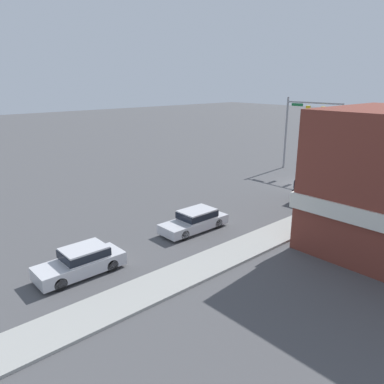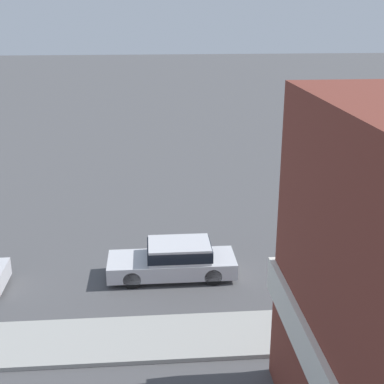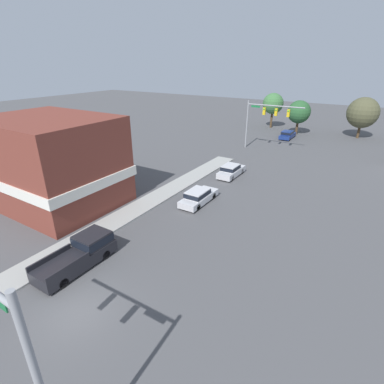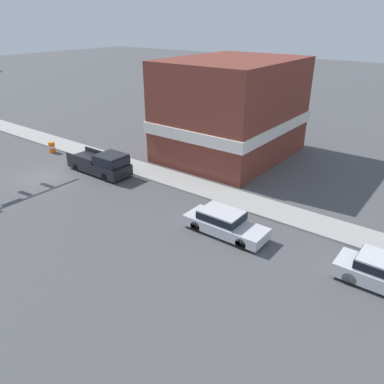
{
  "view_description": "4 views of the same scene",
  "coord_description": "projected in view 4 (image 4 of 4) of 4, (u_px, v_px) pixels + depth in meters",
  "views": [
    {
      "loc": [
        -18.89,
        31.31,
        9.73
      ],
      "look_at": [
        -1.47,
        15.69,
        2.71
      ],
      "focal_mm": 35.0,
      "sensor_mm": 36.0,
      "label": 1
    },
    {
      "loc": [
        -20.0,
        16.32,
        9.86
      ],
      "look_at": [
        0.77,
        14.62,
        2.62
      ],
      "focal_mm": 50.0,
      "sensor_mm": 36.0,
      "label": 2
    },
    {
      "loc": [
        11.95,
        -7.19,
        12.78
      ],
      "look_at": [
        0.24,
        11.47,
        3.08
      ],
      "focal_mm": 28.0,
      "sensor_mm": 36.0,
      "label": 3
    },
    {
      "loc": [
        14.23,
        25.23,
        11.3
      ],
      "look_at": [
        0.32,
        14.62,
        3.07
      ],
      "focal_mm": 35.0,
      "sensor_mm": 36.0,
      "label": 4
    }
  ],
  "objects": [
    {
      "name": "car_lead",
      "position": [
        224.0,
        222.0,
        21.2
      ],
      "size": [
        1.78,
        4.86,
        1.4
      ],
      "color": "black",
      "rests_on": "ground"
    },
    {
      "name": "corner_brick_building",
      "position": [
        232.0,
        110.0,
        32.1
      ],
      "size": [
        12.14,
        9.41,
        8.22
      ],
      "color": "brown",
      "rests_on": "ground"
    },
    {
      "name": "sidewalk_curb",
      "position": [
        102.0,
        157.0,
        32.96
      ],
      "size": [
        2.4,
        60.0,
        0.14
      ],
      "color": "#9E9E99",
      "rests_on": "ground"
    },
    {
      "name": "construction_barrel",
      "position": [
        52.0,
        147.0,
        34.04
      ],
      "size": [
        0.58,
        0.58,
        0.97
      ],
      "color": "orange",
      "rests_on": "ground"
    },
    {
      "name": "pickup_truck_parked",
      "position": [
        103.0,
        163.0,
        29.17
      ],
      "size": [
        1.99,
        5.54,
        1.83
      ],
      "color": "black",
      "rests_on": "ground"
    },
    {
      "name": "ground_plane",
      "position": [
        44.0,
        178.0,
        28.89
      ],
      "size": [
        200.0,
        200.0,
        0.0
      ],
      "primitive_type": "plane",
      "color": "#4C4C4F"
    }
  ]
}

